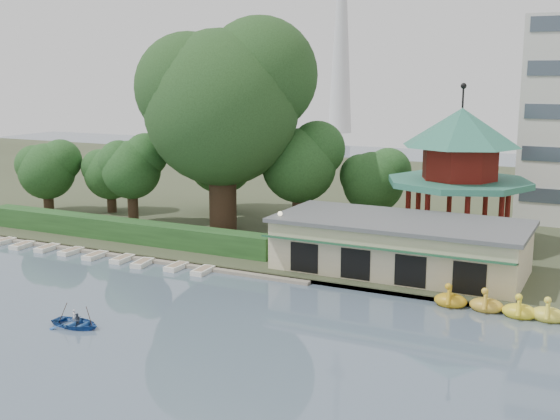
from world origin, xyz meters
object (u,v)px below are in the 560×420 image
Objects in this scene: pavilion at (460,163)px; big_tree at (224,97)px; dock at (125,255)px; boathouse at (400,245)px; rowboat_with_passengers at (76,319)px.

big_tree is at bearing -169.73° from pavilion.
dock is 1.83× the size of boathouse.
boathouse is (22.00, 4.77, 2.25)m from dock.
big_tree reaches higher than pavilion.
rowboat_with_passengers reaches higher than dock.
dock is at bearing -148.34° from pavilion.
boathouse is at bearing -18.41° from big_tree.
big_tree reaches higher than dock.
rowboat_with_passengers is at bearing -79.40° from big_tree.
boathouse reaches higher than rowboat_with_passengers.
pavilion is at bearing 78.72° from boathouse.
dock is 1.72× the size of big_tree.
big_tree is 4.40× the size of rowboat_with_passengers.
pavilion is at bearing 61.26° from rowboat_with_passengers.
pavilion is 21.80m from big_tree.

